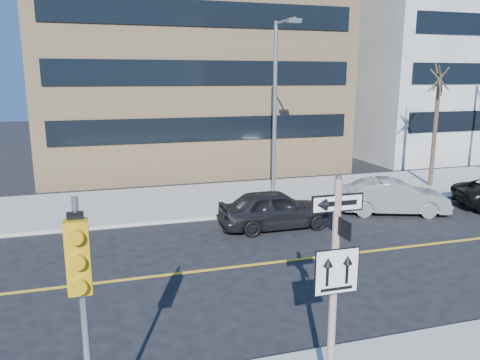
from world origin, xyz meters
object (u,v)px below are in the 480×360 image
object	(u,v)px
parked_car_a	(276,209)
streetlight_a	(277,100)
parked_car_b	(393,197)
street_tree_west	(439,82)
traffic_signal	(80,278)
sign_pole	(334,279)

from	to	relation	value
parked_car_a	streetlight_a	bearing A→B (deg)	-20.54
parked_car_b	street_tree_west	bearing A→B (deg)	-33.27
traffic_signal	street_tree_west	xyz separation A→B (m)	(17.00, 13.96, 2.50)
sign_pole	streetlight_a	world-z (taller)	streetlight_a
sign_pole	traffic_signal	world-z (taller)	sign_pole
traffic_signal	streetlight_a	distance (m)	15.72
traffic_signal	parked_car_b	xyz separation A→B (m)	(12.25, 10.36, -2.29)
traffic_signal	parked_car_a	size ratio (longest dim) A/B	0.90
street_tree_west	streetlight_a	bearing A→B (deg)	-176.55
parked_car_a	sign_pole	bearing A→B (deg)	164.58
sign_pole	street_tree_west	bearing A→B (deg)	46.74
parked_car_b	streetlight_a	distance (m)	6.59
street_tree_west	parked_car_a	bearing A→B (deg)	-158.71
parked_car_b	street_tree_west	distance (m)	7.64
parked_car_b	streetlight_a	xyz separation A→B (m)	(-4.25, 3.06, 4.01)
sign_pole	parked_car_b	world-z (taller)	sign_pole
parked_car_a	traffic_signal	bearing A→B (deg)	146.02
streetlight_a	street_tree_west	xyz separation A→B (m)	(9.00, 0.54, 0.77)
sign_pole	street_tree_west	distance (m)	19.22
street_tree_west	parked_car_b	bearing A→B (deg)	-142.85
sign_pole	parked_car_a	bearing A→B (deg)	74.59
streetlight_a	sign_pole	bearing A→B (deg)	-106.77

